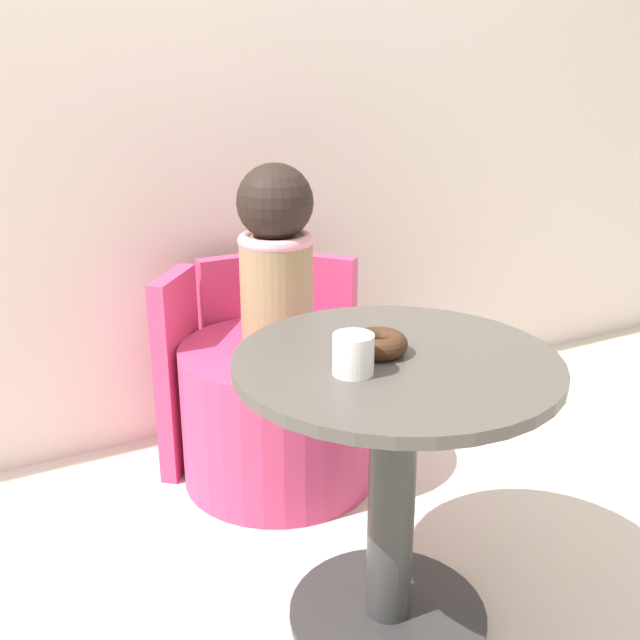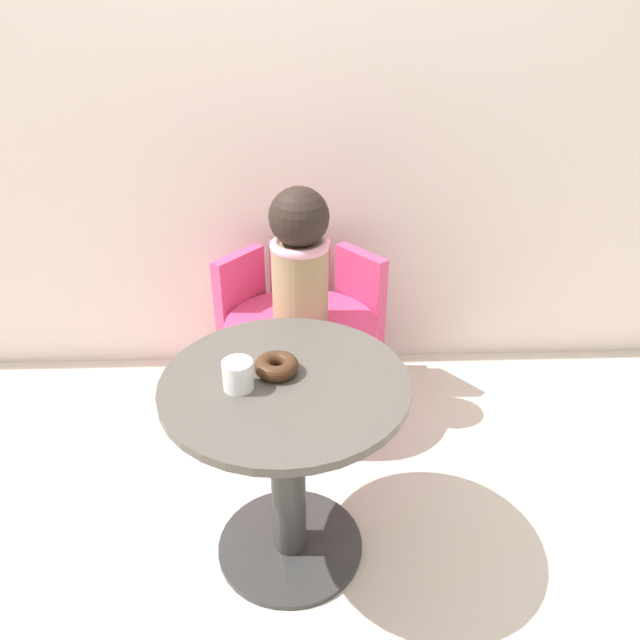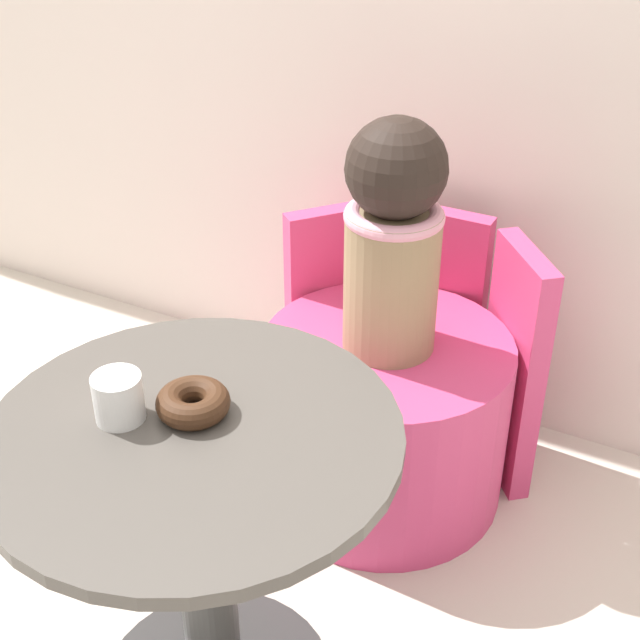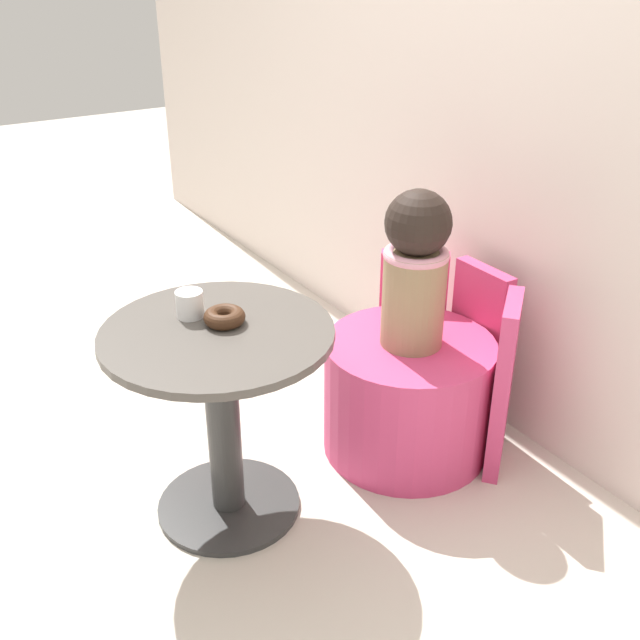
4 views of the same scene
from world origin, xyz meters
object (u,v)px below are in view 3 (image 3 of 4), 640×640
Objects in this scene: tub_chair at (384,418)px; donut at (193,402)px; cup at (118,398)px; child_figure at (393,236)px; round_table at (202,528)px.

donut is at bearing -95.92° from tub_chair.
tub_chair is 0.85m from cup.
child_figure reaches higher than cup.
child_figure is at bearing 90.00° from tub_chair.
cup reaches higher than donut.
round_table is 8.38× the size of cup.
child_figure is 6.61× the size of cup.
tub_chair is 7.25× the size of cup.
tub_chair is at bearing 84.08° from donut.
donut is 0.11m from cup.
tub_chair is 4.82× the size of donut.
child_figure is (0.00, 0.00, 0.47)m from tub_chair.
round_table is 5.57× the size of donut.
cup is (-0.16, -0.69, 0.46)m from tub_chair.
tub_chair is 1.10× the size of child_figure.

